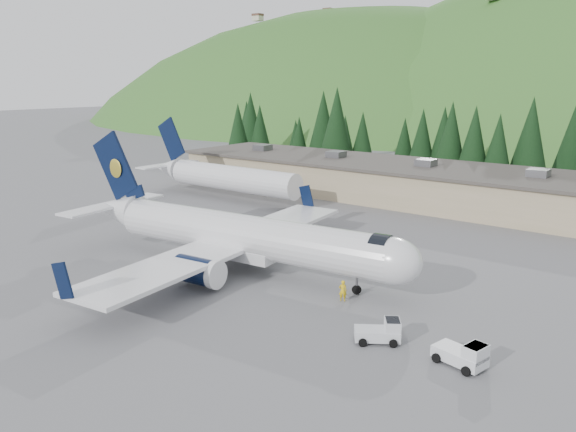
# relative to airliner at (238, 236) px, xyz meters

# --- Properties ---
(ground) EXTENTS (600.00, 600.00, 0.00)m
(ground) POSITION_rel_airliner_xyz_m (1.05, 0.11, -3.18)
(ground) COLOR #5B5B60
(airliner) EXTENTS (36.00, 33.84, 11.94)m
(airliner) POSITION_rel_airliner_xyz_m (0.00, 0.00, 0.00)
(airliner) COLOR white
(airliner) RESTS_ON ground
(second_airliner) EXTENTS (27.50, 11.00, 10.05)m
(second_airliner) POSITION_rel_airliner_xyz_m (-23.88, 22.11, 0.14)
(second_airliner) COLOR white
(second_airliner) RESTS_ON ground
(baggage_tug_a) EXTENTS (3.28, 2.90, 1.58)m
(baggage_tug_a) POSITION_rel_airliner_xyz_m (17.48, -5.19, -2.47)
(baggage_tug_a) COLOR silver
(baggage_tug_a) RESTS_ON ground
(baggage_tug_b) EXTENTS (3.41, 2.46, 1.67)m
(baggage_tug_b) POSITION_rel_airliner_xyz_m (23.02, -5.13, -2.43)
(baggage_tug_b) COLOR silver
(baggage_tug_b) RESTS_ON ground
(terminal_building) EXTENTS (71.00, 17.00, 6.10)m
(terminal_building) POSITION_rel_airliner_xyz_m (-3.96, 38.11, -0.56)
(terminal_building) COLOR tan
(terminal_building) RESTS_ON ground
(ramp_worker) EXTENTS (0.75, 0.66, 1.71)m
(ramp_worker) POSITION_rel_airliner_xyz_m (11.69, -0.74, -2.32)
(ramp_worker) COLOR yellow
(ramp_worker) RESTS_ON ground
(tree_line) EXTENTS (112.86, 19.44, 14.52)m
(tree_line) POSITION_rel_airliner_xyz_m (0.14, 60.47, 4.54)
(tree_line) COLOR black
(tree_line) RESTS_ON ground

